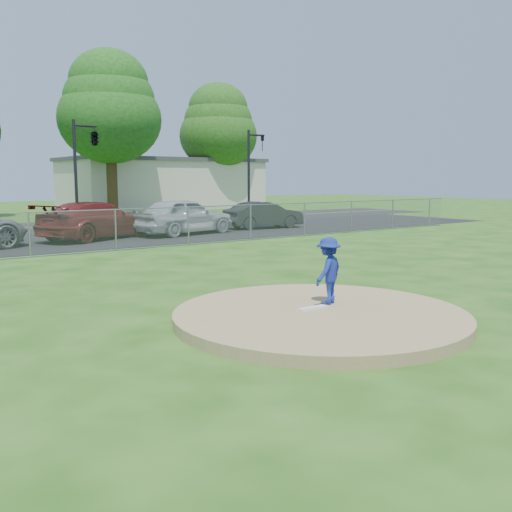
{
  "coord_description": "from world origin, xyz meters",
  "views": [
    {
      "loc": [
        -6.98,
        -7.58,
        2.63
      ],
      "look_at": [
        0.0,
        2.0,
        1.0
      ],
      "focal_mm": 40.0,
      "sensor_mm": 36.0,
      "label": 1
    }
  ],
  "objects_px": {
    "parked_car_charcoal": "(264,215)",
    "traffic_signal_center": "(93,140)",
    "tree_right": "(110,106)",
    "pitcher": "(328,271)",
    "parked_car_pearl": "(184,216)",
    "parked_car_darkred": "(97,220)",
    "traffic_signal_right": "(252,166)",
    "commercial_building": "(162,183)",
    "tree_far_right": "(218,126)"
  },
  "relations": [
    {
      "from": "traffic_signal_right",
      "to": "parked_car_darkred",
      "type": "height_order",
      "value": "traffic_signal_right"
    },
    {
      "from": "tree_right",
      "to": "parked_car_pearl",
      "type": "bearing_deg",
      "value": -100.72
    },
    {
      "from": "tree_right",
      "to": "parked_car_pearl",
      "type": "height_order",
      "value": "tree_right"
    },
    {
      "from": "pitcher",
      "to": "parked_car_darkred",
      "type": "distance_m",
      "value": 16.03
    },
    {
      "from": "tree_far_right",
      "to": "traffic_signal_right",
      "type": "xyz_separation_m",
      "value": [
        -5.76,
        -13.0,
        -3.7
      ]
    },
    {
      "from": "tree_right",
      "to": "parked_car_charcoal",
      "type": "bearing_deg",
      "value": -82.95
    },
    {
      "from": "traffic_signal_right",
      "to": "parked_car_pearl",
      "type": "bearing_deg",
      "value": -143.55
    },
    {
      "from": "parked_car_pearl",
      "to": "pitcher",
      "type": "bearing_deg",
      "value": 149.07
    },
    {
      "from": "commercial_building",
      "to": "traffic_signal_right",
      "type": "height_order",
      "value": "traffic_signal_right"
    },
    {
      "from": "tree_right",
      "to": "parked_car_charcoal",
      "type": "relative_size",
      "value": 2.77
    },
    {
      "from": "traffic_signal_center",
      "to": "parked_car_darkred",
      "type": "height_order",
      "value": "traffic_signal_center"
    },
    {
      "from": "commercial_building",
      "to": "parked_car_darkred",
      "type": "bearing_deg",
      "value": -123.02
    },
    {
      "from": "commercial_building",
      "to": "parked_car_darkred",
      "type": "distance_m",
      "value": 25.86
    },
    {
      "from": "commercial_building",
      "to": "parked_car_pearl",
      "type": "bearing_deg",
      "value": -114.44
    },
    {
      "from": "commercial_building",
      "to": "parked_car_charcoal",
      "type": "relative_size",
      "value": 3.9
    },
    {
      "from": "traffic_signal_right",
      "to": "parked_car_pearl",
      "type": "xyz_separation_m",
      "value": [
        -8.29,
        -6.12,
        -2.5
      ]
    },
    {
      "from": "traffic_signal_center",
      "to": "tree_far_right",
      "type": "bearing_deg",
      "value": 39.04
    },
    {
      "from": "pitcher",
      "to": "parked_car_darkred",
      "type": "xyz_separation_m",
      "value": [
        1.38,
        15.97,
        -0.04
      ]
    },
    {
      "from": "traffic_signal_center",
      "to": "pitcher",
      "type": "distance_m",
      "value": 22.21
    },
    {
      "from": "tree_far_right",
      "to": "tree_right",
      "type": "bearing_deg",
      "value": -164.74
    },
    {
      "from": "traffic_signal_center",
      "to": "traffic_signal_right",
      "type": "bearing_deg",
      "value": 0.0
    },
    {
      "from": "tree_right",
      "to": "traffic_signal_right",
      "type": "height_order",
      "value": "tree_right"
    },
    {
      "from": "traffic_signal_center",
      "to": "commercial_building",
      "type": "bearing_deg",
      "value": 53.06
    },
    {
      "from": "tree_right",
      "to": "pitcher",
      "type": "distance_m",
      "value": 33.43
    },
    {
      "from": "pitcher",
      "to": "commercial_building",
      "type": "bearing_deg",
      "value": -134.33
    },
    {
      "from": "pitcher",
      "to": "parked_car_pearl",
      "type": "height_order",
      "value": "parked_car_pearl"
    },
    {
      "from": "tree_right",
      "to": "parked_car_pearl",
      "type": "xyz_separation_m",
      "value": [
        -3.05,
        -16.12,
        -6.79
      ]
    },
    {
      "from": "tree_far_right",
      "to": "parked_car_pearl",
      "type": "relative_size",
      "value": 2.15
    },
    {
      "from": "parked_car_darkred",
      "to": "tree_far_right",
      "type": "bearing_deg",
      "value": -68.53
    },
    {
      "from": "traffic_signal_center",
      "to": "parked_car_charcoal",
      "type": "bearing_deg",
      "value": -39.22
    },
    {
      "from": "parked_car_pearl",
      "to": "parked_car_charcoal",
      "type": "xyz_separation_m",
      "value": [
        4.99,
        0.43,
        -0.16
      ]
    },
    {
      "from": "tree_right",
      "to": "parked_car_charcoal",
      "type": "height_order",
      "value": "tree_right"
    },
    {
      "from": "parked_car_charcoal",
      "to": "pitcher",
      "type": "bearing_deg",
      "value": 152.52
    },
    {
      "from": "traffic_signal_right",
      "to": "pitcher",
      "type": "distance_m",
      "value": 25.71
    },
    {
      "from": "traffic_signal_center",
      "to": "traffic_signal_right",
      "type": "relative_size",
      "value": 1.0
    },
    {
      "from": "traffic_signal_center",
      "to": "parked_car_pearl",
      "type": "relative_size",
      "value": 1.12
    },
    {
      "from": "traffic_signal_right",
      "to": "parked_car_darkred",
      "type": "distance_m",
      "value": 13.78
    },
    {
      "from": "tree_far_right",
      "to": "parked_car_darkred",
      "type": "bearing_deg",
      "value": -134.09
    },
    {
      "from": "traffic_signal_right",
      "to": "parked_car_darkred",
      "type": "bearing_deg",
      "value": -155.33
    },
    {
      "from": "commercial_building",
      "to": "parked_car_darkred",
      "type": "height_order",
      "value": "commercial_building"
    },
    {
      "from": "tree_far_right",
      "to": "parked_car_charcoal",
      "type": "relative_size",
      "value": 2.56
    },
    {
      "from": "tree_far_right",
      "to": "pitcher",
      "type": "height_order",
      "value": "tree_far_right"
    },
    {
      "from": "commercial_building",
      "to": "tree_far_right",
      "type": "height_order",
      "value": "tree_far_right"
    },
    {
      "from": "commercial_building",
      "to": "traffic_signal_center",
      "type": "distance_m",
      "value": 20.17
    },
    {
      "from": "commercial_building",
      "to": "pitcher",
      "type": "xyz_separation_m",
      "value": [
        -15.45,
        -37.62,
        -1.31
      ]
    },
    {
      "from": "commercial_building",
      "to": "traffic_signal_right",
      "type": "xyz_separation_m",
      "value": [
        -1.76,
        -16.0,
        1.2
      ]
    },
    {
      "from": "tree_far_right",
      "to": "parked_car_pearl",
      "type": "xyz_separation_m",
      "value": [
        -14.05,
        -19.12,
        -6.2
      ]
    },
    {
      "from": "parked_car_charcoal",
      "to": "traffic_signal_center",
      "type": "bearing_deg",
      "value": 56.41
    },
    {
      "from": "traffic_signal_right",
      "to": "parked_car_pearl",
      "type": "distance_m",
      "value": 10.6
    },
    {
      "from": "tree_right",
      "to": "parked_car_charcoal",
      "type": "xyz_separation_m",
      "value": [
        1.94,
        -15.69,
        -6.95
      ]
    }
  ]
}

